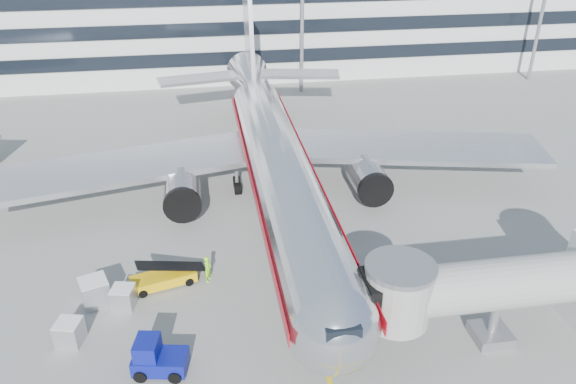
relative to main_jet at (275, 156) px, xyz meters
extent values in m
plane|color=gray|center=(0.00, -11.72, -4.23)|extent=(180.00, 180.00, 0.00)
cube|color=yellow|center=(0.00, -1.72, -4.23)|extent=(0.25, 70.00, 0.01)
cylinder|color=silver|center=(0.00, -3.72, -0.03)|extent=(5.00, 36.00, 5.00)
sphere|color=silver|center=(0.00, -21.72, -0.03)|extent=(5.00, 5.00, 5.00)
cone|color=silver|center=(0.00, 19.28, 0.57)|extent=(5.00, 10.00, 5.00)
cube|color=black|center=(0.00, -23.22, 1.09)|extent=(1.80, 1.20, 0.90)
cube|color=#B7B7BC|center=(13.00, 1.78, -0.83)|extent=(24.95, 12.07, 0.50)
cube|color=#B7B7BC|center=(-13.00, 1.78, -0.83)|extent=(24.95, 12.07, 0.50)
cylinder|color=#99999E|center=(8.00, -1.72, -2.03)|extent=(3.00, 4.20, 3.00)
cylinder|color=#99999E|center=(-8.00, -1.72, -2.03)|extent=(3.00, 4.20, 3.00)
cylinder|color=black|center=(8.00, -3.72, -2.03)|extent=(3.10, 0.50, 3.10)
cylinder|color=black|center=(-8.00, -3.72, -2.03)|extent=(3.10, 0.50, 3.10)
cube|color=#B7B7BC|center=(0.00, 19.78, 4.97)|extent=(0.45, 9.39, 13.72)
cube|color=#B7B7BC|center=(5.50, 20.28, 1.17)|extent=(10.41, 4.94, 0.35)
cube|color=#B7B7BC|center=(-5.50, 20.28, 1.17)|extent=(10.41, 4.94, 0.35)
cylinder|color=gray|center=(0.00, -19.72, -3.33)|extent=(0.24, 0.24, 1.80)
cylinder|color=black|center=(0.00, -19.72, -3.78)|extent=(0.35, 0.90, 0.90)
cylinder|color=gray|center=(3.20, 2.28, -3.23)|extent=(0.30, 0.30, 2.00)
cylinder|color=gray|center=(-3.20, 2.28, -3.23)|extent=(0.30, 0.30, 2.00)
cube|color=red|center=(2.52, -3.72, 0.27)|extent=(0.06, 38.00, 0.90)
cube|color=red|center=(-2.52, -3.72, 0.27)|extent=(0.06, 38.00, 0.90)
cylinder|color=#A8A8A3|center=(10.50, -19.72, -0.03)|extent=(13.00, 3.00, 3.00)
cylinder|color=#A8A8A3|center=(4.20, -19.72, -0.03)|extent=(3.80, 3.80, 3.40)
cylinder|color=gray|center=(4.20, -19.72, 1.87)|extent=(4.00, 4.00, 0.30)
cube|color=black|center=(2.90, -19.72, -0.03)|extent=(1.40, 2.60, 2.60)
cylinder|color=gray|center=(10.50, -19.72, -2.63)|extent=(0.56, 0.56, 3.20)
cube|color=gray|center=(10.50, -19.72, -3.88)|extent=(2.20, 2.20, 0.70)
cylinder|color=black|center=(9.60, -19.72, -3.88)|extent=(0.35, 0.70, 0.70)
cylinder|color=black|center=(11.40, -19.72, -3.88)|extent=(0.35, 0.70, 0.70)
cube|color=silver|center=(0.00, 46.28, 3.27)|extent=(150.00, 24.00, 15.00)
cube|color=black|center=(0.00, 34.18, -0.23)|extent=(150.00, 0.30, 1.80)
cube|color=black|center=(0.00, 34.18, 3.77)|extent=(150.00, 0.30, 1.80)
cube|color=#EBB309|center=(-9.42, -11.04, -3.68)|extent=(4.68, 2.67, 0.70)
cube|color=black|center=(-9.42, -11.04, -2.78)|extent=(4.76, 2.24, 1.54)
cylinder|color=black|center=(-11.15, -10.77, -3.93)|extent=(0.65, 0.42, 0.60)
cylinder|color=black|center=(-10.79, -12.12, -3.93)|extent=(0.65, 0.42, 0.60)
cylinder|color=black|center=(-8.04, -9.95, -3.93)|extent=(0.65, 0.42, 0.60)
cylinder|color=black|center=(-7.68, -11.31, -3.93)|extent=(0.65, 0.42, 0.60)
cube|color=navy|center=(-9.32, -19.12, -3.53)|extent=(3.30, 2.29, 0.97)
cube|color=navy|center=(-9.96, -19.00, -2.56)|extent=(1.59, 1.84, 1.19)
cube|color=black|center=(-9.96, -19.00, -2.18)|extent=(1.44, 1.61, 0.11)
cylinder|color=black|center=(-10.12, -18.14, -3.86)|extent=(0.80, 0.47, 0.76)
cylinder|color=black|center=(-10.43, -19.73, -3.86)|extent=(0.80, 0.47, 0.76)
cylinder|color=black|center=(-8.21, -18.52, -3.86)|extent=(0.80, 0.47, 0.76)
cylinder|color=black|center=(-8.53, -20.11, -3.86)|extent=(0.80, 0.47, 0.76)
cube|color=#A9ABB0|center=(-11.92, -12.93, -3.51)|extent=(1.69, 1.69, 1.46)
cube|color=white|center=(-11.92, -12.93, -2.76)|extent=(1.69, 1.69, 0.05)
cube|color=#A9ABB0|center=(-13.82, -12.25, -3.34)|extent=(2.20, 2.20, 1.79)
cube|color=white|center=(-13.82, -12.25, -2.43)|extent=(2.20, 2.20, 0.07)
cube|color=#A9ABB0|center=(-14.83, -15.85, -3.49)|extent=(1.77, 1.77, 1.50)
cube|color=white|center=(-14.83, -15.85, -2.72)|extent=(1.77, 1.77, 0.06)
imported|color=#93FF1A|center=(-6.34, -10.99, -3.24)|extent=(0.74, 0.86, 1.98)
camera|label=1|loc=(-5.99, -43.54, 19.95)|focal=35.00mm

